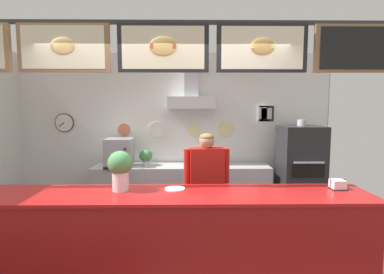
% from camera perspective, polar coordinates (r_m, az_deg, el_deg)
% --- Properties ---
extents(back_wall_assembly, '(5.51, 2.52, 2.80)m').
position_cam_1_polar(back_wall_assembly, '(5.35, -3.25, 1.62)').
color(back_wall_assembly, '#9E9E99').
rests_on(back_wall_assembly, ground_plane).
extents(service_counter, '(4.04, 0.68, 1.05)m').
position_cam_1_polar(service_counter, '(3.20, -5.32, -19.51)').
color(service_counter, maroon).
rests_on(service_counter, ground_plane).
extents(back_prep_counter, '(2.96, 0.56, 0.88)m').
position_cam_1_polar(back_prep_counter, '(5.30, -1.94, -10.11)').
color(back_prep_counter, '#B7BABF').
rests_on(back_prep_counter, ground_plane).
extents(pizza_oven, '(0.66, 0.69, 1.67)m').
position_cam_1_polar(pizza_oven, '(5.30, 19.50, -6.51)').
color(pizza_oven, '#232326').
rests_on(pizza_oven, ground_plane).
extents(shop_worker, '(0.60, 0.26, 1.54)m').
position_cam_1_polar(shop_worker, '(4.08, 2.75, -9.33)').
color(shop_worker, '#232328').
rests_on(shop_worker, ground_plane).
extents(espresso_machine, '(0.45, 0.49, 0.46)m').
position_cam_1_polar(espresso_machine, '(5.25, -13.39, -2.85)').
color(espresso_machine, '#A3A5AD').
rests_on(espresso_machine, back_prep_counter).
extents(potted_basil, '(0.22, 0.22, 0.27)m').
position_cam_1_polar(potted_basil, '(5.24, -8.61, -3.61)').
color(potted_basil, beige).
rests_on(potted_basil, back_prep_counter).
extents(potted_sage, '(0.20, 0.20, 0.26)m').
position_cam_1_polar(potted_sage, '(5.21, 3.79, -3.67)').
color(potted_sage, '#9E563D').
rests_on(potted_sage, back_prep_counter).
extents(condiment_plate, '(0.21, 0.21, 0.01)m').
position_cam_1_polar(condiment_plate, '(3.14, -3.21, -9.63)').
color(condiment_plate, white).
rests_on(condiment_plate, service_counter).
extents(napkin_holder, '(0.16, 0.15, 0.11)m').
position_cam_1_polar(napkin_holder, '(3.47, 25.51, -8.05)').
color(napkin_holder, '#262628').
rests_on(napkin_holder, service_counter).
extents(basil_vase, '(0.24, 0.24, 0.40)m').
position_cam_1_polar(basil_vase, '(3.13, -13.25, -5.85)').
color(basil_vase, silver).
rests_on(basil_vase, service_counter).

